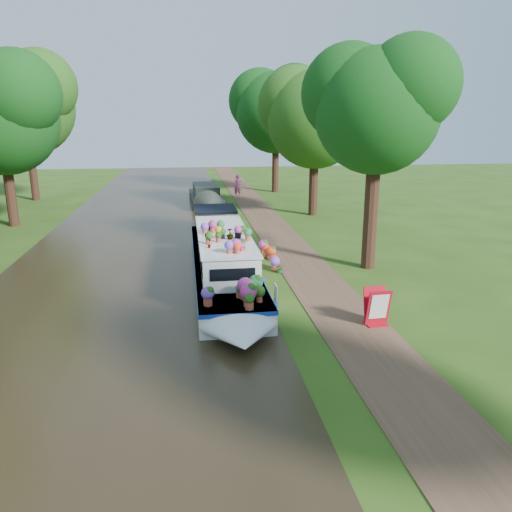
# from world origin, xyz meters

# --- Properties ---
(ground) EXTENTS (100.00, 100.00, 0.00)m
(ground) POSITION_xyz_m (0.00, 0.00, 0.00)
(ground) COLOR #274611
(ground) RESTS_ON ground
(canal_water) EXTENTS (10.00, 100.00, 0.02)m
(canal_water) POSITION_xyz_m (-6.00, 0.00, 0.01)
(canal_water) COLOR black
(canal_water) RESTS_ON ground
(towpath) EXTENTS (2.20, 100.00, 0.03)m
(towpath) POSITION_xyz_m (1.20, 0.00, 0.01)
(towpath) COLOR #4D3424
(towpath) RESTS_ON ground
(plant_boat) EXTENTS (2.29, 13.52, 2.27)m
(plant_boat) POSITION_xyz_m (-2.25, 1.89, 0.85)
(plant_boat) COLOR white
(plant_boat) RESTS_ON canal_water
(tree_near_overhang) EXTENTS (5.52, 5.28, 8.99)m
(tree_near_overhang) POSITION_xyz_m (3.79, 3.06, 6.60)
(tree_near_overhang) COLOR black
(tree_near_overhang) RESTS_ON ground
(tree_near_mid) EXTENTS (6.90, 6.60, 9.40)m
(tree_near_mid) POSITION_xyz_m (4.48, 15.08, 6.44)
(tree_near_mid) COLOR black
(tree_near_mid) RESTS_ON ground
(tree_near_far) EXTENTS (7.59, 7.26, 10.30)m
(tree_near_far) POSITION_xyz_m (3.98, 26.09, 7.05)
(tree_near_far) COLOR black
(tree_near_far) RESTS_ON ground
(tree_far_c) EXTENTS (7.13, 6.82, 9.59)m
(tree_far_c) POSITION_xyz_m (-13.52, 14.08, 6.52)
(tree_far_c) COLOR black
(tree_far_c) RESTS_ON ground
(tree_far_d) EXTENTS (8.05, 7.70, 10.85)m
(tree_far_d) POSITION_xyz_m (-15.02, 24.10, 7.40)
(tree_far_d) COLOR black
(tree_far_d) RESTS_ON ground
(second_boat) EXTENTS (2.34, 7.52, 1.44)m
(second_boat) POSITION_xyz_m (-2.16, 20.03, 0.59)
(second_boat) COLOR black
(second_boat) RESTS_ON canal_water
(sandwich_board) EXTENTS (0.72, 0.61, 1.13)m
(sandwich_board) POSITION_xyz_m (1.90, -2.86, 0.54)
(sandwich_board) COLOR #AE0C1C
(sandwich_board) RESTS_ON towpath
(pedestrian_pink) EXTENTS (0.65, 0.44, 1.77)m
(pedestrian_pink) POSITION_xyz_m (0.50, 23.14, 0.91)
(pedestrian_pink) COLOR #DF5C80
(pedestrian_pink) RESTS_ON towpath
(verge_plant) EXTENTS (0.37, 0.33, 0.39)m
(verge_plant) POSITION_xyz_m (0.05, 2.74, 0.20)
(verge_plant) COLOR #1D6122
(verge_plant) RESTS_ON ground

